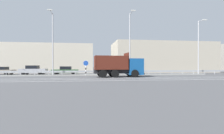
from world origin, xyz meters
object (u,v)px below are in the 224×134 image
Objects in this scene: street_lamp_2 at (130,41)px; parked_car_2 at (33,70)px; median_road_sign at (86,67)px; parked_car_1 at (0,71)px; dump_truck at (124,68)px; street_lamp_3 at (199,45)px; street_lamp_1 at (53,41)px; parked_car_3 at (65,70)px.

parked_car_2 is (-16.18, 4.05, -4.80)m from street_lamp_2.
parked_car_2 is at bearing 155.82° from median_road_sign.
parked_car_2 is at bearing -92.24° from parked_car_1.
median_road_sign is 0.52× the size of parked_car_2.
parked_car_2 is (5.52, -0.54, 0.09)m from parked_car_1.
median_road_sign is at bearing 69.85° from parked_car_2.
median_road_sign is 0.24× the size of street_lamp_2.
dump_truck is 0.74× the size of street_lamp_3.
street_lamp_1 reaches higher than median_road_sign.
street_lamp_3 is at bearing -94.46° from parked_car_1.
median_road_sign is 15.29m from parked_car_1.
median_road_sign is at bearing -140.25° from parked_car_3.
street_lamp_3 is 34.47m from parked_car_1.
street_lamp_2 is at bearing 79.97° from parked_car_2.
street_lamp_1 reaches higher than parked_car_1.
street_lamp_1 is 2.09× the size of parked_car_2.
dump_truck reaches higher than parked_car_1.
median_road_sign is at bearing -179.94° from street_lamp_2.
parked_car_3 is at bearing 73.53° from street_lamp_1.
parked_car_2 reaches higher than parked_car_1.
parked_car_1 is (-33.87, 4.65, -4.40)m from street_lamp_3.
street_lamp_2 reaches higher than dump_truck.
street_lamp_3 is at bearing 102.28° from dump_truck.
street_lamp_3 is 2.04× the size of parked_car_2.
street_lamp_2 is 12.18m from street_lamp_3.
street_lamp_2 is 22.72m from parked_car_1.
dump_truck reaches higher than parked_car_3.
street_lamp_2 is (12.15, 0.16, 0.25)m from street_lamp_1.
dump_truck is at bearing -109.24° from parked_car_1.
parked_car_3 is at bearing 97.58° from parked_car_2.
dump_truck reaches higher than median_road_sign.
parked_car_3 is (5.37, 0.33, -0.07)m from parked_car_2.
street_lamp_3 reaches higher than parked_car_2.
parked_car_3 is (-9.08, 8.11, -0.57)m from dump_truck.
dump_truck is 0.68× the size of street_lamp_2.
street_lamp_1 is 11.64m from parked_car_1.
parked_car_1 is 1.01× the size of parked_car_3.
street_lamp_2 is 2.18× the size of parked_car_3.
parked_car_2 is (-4.03, 4.21, -4.55)m from street_lamp_1.
parked_car_1 is (-19.98, 8.32, -0.59)m from dump_truck.
dump_truck is 6.56m from median_road_sign.
parked_car_3 is (-10.81, 4.39, -4.87)m from street_lamp_2.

